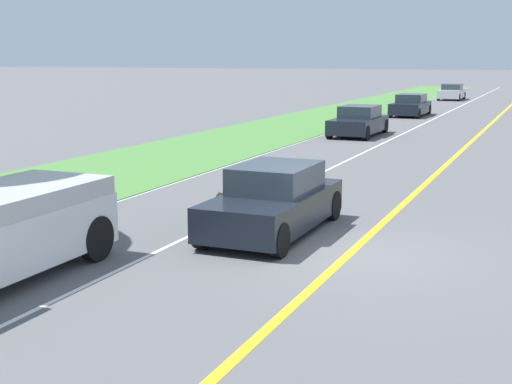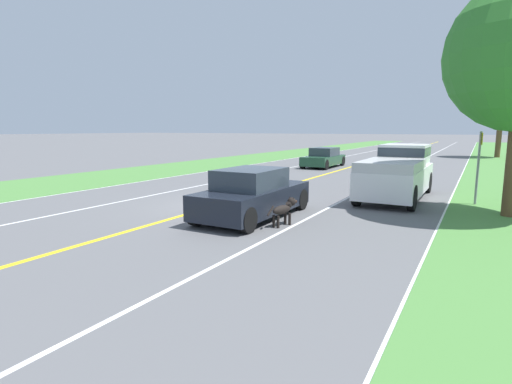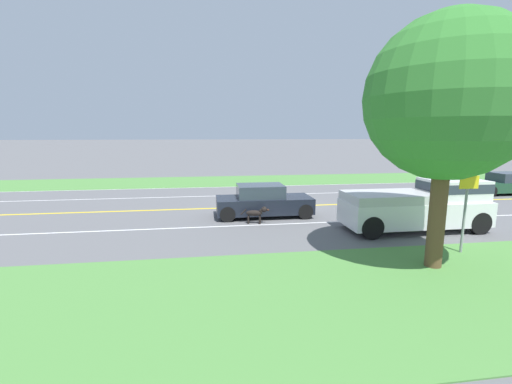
{
  "view_description": "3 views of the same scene",
  "coord_description": "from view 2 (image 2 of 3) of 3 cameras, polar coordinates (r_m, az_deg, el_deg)",
  "views": [
    {
      "loc": [
        -3.54,
        13.0,
        3.74
      ],
      "look_at": [
        2.32,
        -0.76,
        0.9
      ],
      "focal_mm": 50.0,
      "sensor_mm": 36.0,
      "label": 1
    },
    {
      "loc": [
        7.81,
        -11.13,
        2.62
      ],
      "look_at": [
        2.35,
        -1.4,
        0.85
      ],
      "focal_mm": 28.0,
      "sensor_mm": 36.0,
      "label": 2
    },
    {
      "loc": [
        17.17,
        -3.51,
        3.78
      ],
      "look_at": [
        2.42,
        -1.34,
        1.21
      ],
      "focal_mm": 24.0,
      "sensor_mm": 36.0,
      "label": 3
    }
  ],
  "objects": [
    {
      "name": "lane_dash_same_dir",
      "position": [
        12.22,
        7.98,
        -3.45
      ],
      "size": [
        0.1,
        160.0,
        0.01
      ],
      "primitive_type": "cube",
      "color": "white",
      "rests_on": "ground"
    },
    {
      "name": "ego_car",
      "position": [
        11.89,
        -0.47,
        -0.38
      ],
      "size": [
        1.84,
        4.34,
        1.47
      ],
      "color": "black",
      "rests_on": "ground"
    },
    {
      "name": "street_sign",
      "position": [
        15.66,
        29.28,
        4.11
      ],
      "size": [
        0.11,
        0.64,
        2.54
      ],
      "color": "gray",
      "rests_on": "ground"
    },
    {
      "name": "pickup_truck",
      "position": [
        16.22,
        19.63,
        2.79
      ],
      "size": [
        2.0,
        5.53,
        2.0
      ],
      "color": "silver",
      "rests_on": "ground"
    },
    {
      "name": "lane_edge_line_right",
      "position": [
        11.46,
        24.55,
        -5.03
      ],
      "size": [
        0.14,
        160.0,
        0.01
      ],
      "primitive_type": "cube",
      "color": "white",
      "rests_on": "ground"
    },
    {
      "name": "centre_divider_line",
      "position": [
        13.84,
        -5.64,
        -1.94
      ],
      "size": [
        0.18,
        160.0,
        0.01
      ],
      "primitive_type": "cube",
      "color": "yellow",
      "rests_on": "ground"
    },
    {
      "name": "dog",
      "position": [
        10.93,
        4.08,
        -2.4
      ],
      "size": [
        0.44,
        1.21,
        0.76
      ],
      "rotation": [
        0.0,
        0.0,
        -0.25
      ],
      "color": "black",
      "rests_on": "ground"
    },
    {
      "name": "grass_verge_left",
      "position": [
        21.16,
        -28.44,
        0.84
      ],
      "size": [
        6.0,
        160.0,
        0.03
      ],
      "primitive_type": "cube",
      "color": "#4C843D",
      "rests_on": "ground"
    },
    {
      "name": "lane_dash_oncoming",
      "position": [
        16.08,
        -15.92,
        -0.71
      ],
      "size": [
        0.1,
        160.0,
        0.01
      ],
      "primitive_type": "cube",
      "color": "white",
      "rests_on": "ground"
    },
    {
      "name": "lane_edge_line_left",
      "position": [
        18.71,
        -23.5,
        0.21
      ],
      "size": [
        0.14,
        160.0,
        0.01
      ],
      "primitive_type": "cube",
      "color": "white",
      "rests_on": "ground"
    },
    {
      "name": "roadside_tree_right_far",
      "position": [
        43.13,
        31.76,
        11.39
      ],
      "size": [
        4.38,
        4.38,
        7.64
      ],
      "color": "brown",
      "rests_on": "ground"
    },
    {
      "name": "oncoming_car",
      "position": [
        28.13,
        9.65,
        4.81
      ],
      "size": [
        1.81,
        4.4,
        1.34
      ],
      "rotation": [
        0.0,
        0.0,
        3.14
      ],
      "color": "#1E472D",
      "rests_on": "ground"
    },
    {
      "name": "ground_plane",
      "position": [
        13.85,
        -5.64,
        -1.95
      ],
      "size": [
        400.0,
        400.0,
        0.0
      ],
      "primitive_type": "plane",
      "color": "#5B5B5E"
    }
  ]
}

